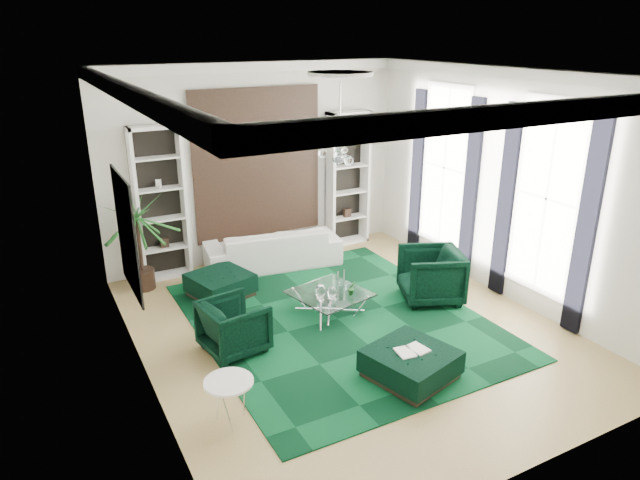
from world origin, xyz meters
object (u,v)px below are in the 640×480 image
ottoman_side (220,285)px  coffee_table (330,303)px  sofa (272,247)px  ottoman_front (411,365)px  armchair_right (431,275)px  palm (138,231)px  side_table (230,402)px  armchair_left (234,326)px

ottoman_side → coffee_table: bearing=-47.0°
sofa → coffee_table: bearing=98.6°
ottoman_side → ottoman_front: 3.82m
armchair_right → coffee_table: armchair_right is taller
armchair_right → ottoman_side: bearing=-97.5°
palm → ottoman_front: bearing=-60.9°
ottoman_side → side_table: 3.45m
coffee_table → ottoman_side: 1.98m
armchair_left → coffee_table: size_ratio=0.78×
sofa → palm: palm is taller
armchair_left → coffee_table: (1.75, 0.35, -0.20)m
sofa → side_table: size_ratio=4.48×
sofa → palm: bearing=6.3°
ottoman_side → side_table: side_table is taller
sofa → armchair_left: size_ratio=3.05×
armchair_right → ottoman_side: 3.59m
sofa → ottoman_side: size_ratio=2.78×
armchair_left → side_table: (-0.60, -1.50, -0.11)m
armchair_left → armchair_right: bearing=-98.8°
armchair_left → ottoman_front: 2.52m
ottoman_side → side_table: bearing=-106.9°
sofa → armchair_right: (1.75, -2.65, 0.07)m
ottoman_front → side_table: 2.41m
ottoman_side → palm: bearing=139.2°
palm → ottoman_side: bearing=-40.8°
armchair_left → armchair_right: armchair_right is taller
coffee_table → side_table: bearing=-141.8°
coffee_table → side_table: size_ratio=1.88×
sofa → armchair_left: armchair_left is taller
coffee_table → ottoman_front: size_ratio=1.07×
ottoman_front → coffee_table: bearing=91.4°
ottoman_front → side_table: side_table is taller
ottoman_front → palm: 5.22m
armchair_left → sofa: bearing=-42.2°
side_table → ottoman_front: bearing=-5.9°
coffee_table → armchair_left: bearing=-168.7°
ottoman_front → sofa: bearing=90.7°
palm → sofa: bearing=-2.3°
sofa → ottoman_side: 1.60m
armchair_left → ottoman_front: bearing=-143.0°
armchair_right → ottoman_front: bearing=-21.5°
armchair_right → ottoman_side: (-3.10, 1.80, -0.24)m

